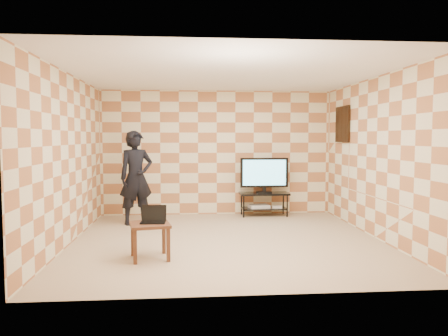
{
  "coord_description": "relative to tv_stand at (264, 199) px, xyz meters",
  "views": [
    {
      "loc": [
        -0.64,
        -7.02,
        1.69
      ],
      "look_at": [
        0.0,
        0.6,
        1.15
      ],
      "focal_mm": 35.0,
      "sensor_mm": 36.0,
      "label": 1
    }
  ],
  "objects": [
    {
      "name": "side_table",
      "position": [
        -2.16,
        -3.16,
        0.04
      ],
      "size": [
        0.62,
        0.62,
        0.5
      ],
      "color": "#3D2616",
      "rests_on": "floor"
    },
    {
      "name": "laptop",
      "position": [
        -2.12,
        -3.09,
        0.18
      ],
      "size": [
        0.36,
        0.29,
        0.23
      ],
      "color": "black",
      "rests_on": "side_table"
    },
    {
      "name": "wall_front",
      "position": [
        -1.0,
        -4.69,
        0.98
      ],
      "size": [
        5.0,
        0.02,
        2.7
      ],
      "primitive_type": "cube",
      "color": "beige",
      "rests_on": "ground"
    },
    {
      "name": "floor",
      "position": [
        -1.0,
        -2.19,
        -0.37
      ],
      "size": [
        5.0,
        5.0,
        0.0
      ],
      "primitive_type": "plane",
      "color": "tan",
      "rests_on": "ground"
    },
    {
      "name": "dvd_player",
      "position": [
        -0.11,
        0.0,
        -0.16
      ],
      "size": [
        0.46,
        0.37,
        0.07
      ],
      "primitive_type": "cube",
      "rotation": [
        0.0,
        0.0,
        0.17
      ],
      "color": "silver",
      "rests_on": "tv_stand"
    },
    {
      "name": "tv_stand",
      "position": [
        0.0,
        0.0,
        0.0
      ],
      "size": [
        1.06,
        0.47,
        0.5
      ],
      "color": "black",
      "rests_on": "floor"
    },
    {
      "name": "tv",
      "position": [
        -0.0,
        -0.0,
        0.55
      ],
      "size": [
        1.04,
        0.2,
        0.75
      ],
      "color": "black",
      "rests_on": "tv_stand"
    },
    {
      "name": "wall_left",
      "position": [
        -3.5,
        -2.19,
        0.98
      ],
      "size": [
        0.02,
        5.0,
        2.7
      ],
      "primitive_type": "cube",
      "color": "beige",
      "rests_on": "ground"
    },
    {
      "name": "game_console",
      "position": [
        0.28,
        -0.04,
        -0.17
      ],
      "size": [
        0.23,
        0.19,
        0.05
      ],
      "primitive_type": "cube",
      "rotation": [
        0.0,
        0.0,
        -0.2
      ],
      "color": "silver",
      "rests_on": "tv_stand"
    },
    {
      "name": "person",
      "position": [
        -2.63,
        -0.67,
        0.54
      ],
      "size": [
        0.79,
        0.68,
        1.82
      ],
      "primitive_type": "imported",
      "rotation": [
        0.0,
        0.0,
        0.45
      ],
      "color": "black",
      "rests_on": "floor"
    },
    {
      "name": "ceiling",
      "position": [
        -1.0,
        -2.19,
        2.33
      ],
      "size": [
        5.0,
        5.0,
        0.02
      ],
      "primitive_type": "cube",
      "color": "white",
      "rests_on": "wall_back"
    },
    {
      "name": "wall_back",
      "position": [
        -1.0,
        0.31,
        0.98
      ],
      "size": [
        5.0,
        0.02,
        2.7
      ],
      "primitive_type": "cube",
      "color": "beige",
      "rests_on": "ground"
    },
    {
      "name": "wall_art",
      "position": [
        1.47,
        -0.64,
        1.58
      ],
      "size": [
        0.04,
        0.72,
        0.72
      ],
      "color": "black",
      "rests_on": "wall_right"
    },
    {
      "name": "wall_right",
      "position": [
        1.5,
        -2.19,
        0.98
      ],
      "size": [
        0.02,
        5.0,
        2.7
      ],
      "primitive_type": "cube",
      "color": "beige",
      "rests_on": "ground"
    }
  ]
}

